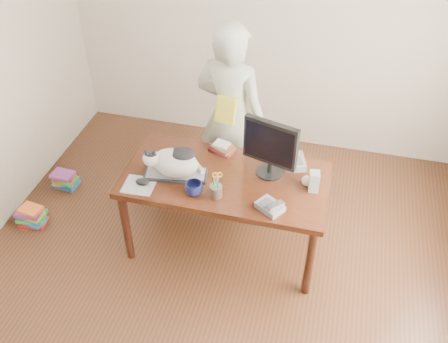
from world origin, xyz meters
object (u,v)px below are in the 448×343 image
(pen_cup, at_px, (216,190))
(phone, at_px, (270,206))
(coffee_mug, at_px, (194,189))
(book_pile_b, at_px, (65,179))
(calculator, at_px, (294,161))
(keyboard, at_px, (176,174))
(mouse, at_px, (142,182))
(book_stack, at_px, (223,148))
(book_pile_a, at_px, (32,216))
(desk, at_px, (228,185))
(person, at_px, (231,117))
(cat, at_px, (173,162))
(speaker, at_px, (314,181))
(baseball, at_px, (307,181))
(monitor, at_px, (270,146))

(pen_cup, height_order, phone, pen_cup)
(coffee_mug, relative_size, book_pile_b, 0.51)
(calculator, bearing_deg, phone, -116.82)
(keyboard, height_order, mouse, mouse)
(book_pile_b, bearing_deg, book_stack, -1.11)
(book_pile_a, bearing_deg, mouse, -1.74)
(desk, bearing_deg, person, 101.75)
(desk, distance_m, keyboard, 0.44)
(cat, bearing_deg, coffee_mug, -46.89)
(phone, distance_m, person, 1.06)
(pen_cup, distance_m, person, 0.89)
(phone, bearing_deg, speaker, 79.91)
(coffee_mug, height_order, book_pile_a, coffee_mug)
(keyboard, bearing_deg, baseball, -1.48)
(mouse, distance_m, baseball, 1.25)
(keyboard, bearing_deg, phone, -23.33)
(person, bearing_deg, coffee_mug, 97.64)
(keyboard, distance_m, book_pile_a, 1.53)
(cat, xyz_separation_m, coffee_mug, (0.21, -0.16, -0.09))
(speaker, relative_size, book_stack, 0.71)
(pen_cup, xyz_separation_m, coffee_mug, (-0.17, -0.01, -0.01))
(phone, distance_m, book_pile_b, 2.32)
(book_stack, xyz_separation_m, calculator, (0.60, -0.03, -0.00))
(pen_cup, relative_size, book_pile_b, 0.92)
(pen_cup, bearing_deg, person, 96.74)
(baseball, relative_size, book_stack, 0.34)
(monitor, height_order, book_pile_b, monitor)
(coffee_mug, distance_m, person, 0.90)
(keyboard, relative_size, speaker, 3.07)
(phone, height_order, book_stack, phone)
(book_stack, height_order, person, person)
(calculator, bearing_deg, mouse, -171.48)
(speaker, relative_size, calculator, 0.67)
(phone, height_order, speaker, speaker)
(desk, height_order, monitor, monitor)
(calculator, bearing_deg, person, 132.36)
(book_pile_a, bearing_deg, book_stack, 17.51)
(phone, distance_m, book_stack, 0.77)
(pen_cup, xyz_separation_m, calculator, (0.51, 0.52, -0.04))
(pen_cup, height_order, baseball, pen_cup)
(mouse, relative_size, baseball, 1.38)
(pen_cup, bearing_deg, coffee_mug, -175.92)
(phone, distance_m, calculator, 0.57)
(coffee_mug, bearing_deg, speaker, 17.30)
(keyboard, relative_size, mouse, 4.62)
(pen_cup, xyz_separation_m, mouse, (-0.58, -0.00, -0.04))
(baseball, height_order, book_stack, baseball)
(monitor, xyz_separation_m, book_pile_b, (-2.04, 0.23, -0.95))
(book_stack, xyz_separation_m, book_pile_b, (-1.61, 0.03, -0.71))
(cat, bearing_deg, desk, 12.04)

